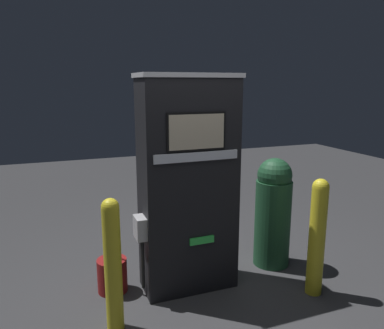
# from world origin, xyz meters

# --- Properties ---
(ground_plane) EXTENTS (14.00, 14.00, 0.00)m
(ground_plane) POSITION_xyz_m (0.00, 0.00, 0.00)
(ground_plane) COLOR #38383A
(gas_pump) EXTENTS (0.98, 0.45, 2.03)m
(gas_pump) POSITION_xyz_m (-0.00, 0.21, 1.02)
(gas_pump) COLOR black
(gas_pump) RESTS_ON ground_plane
(safety_bollard) EXTENTS (0.14, 0.14, 1.10)m
(safety_bollard) POSITION_xyz_m (-0.78, -0.22, 0.58)
(safety_bollard) COLOR yellow
(safety_bollard) RESTS_ON ground_plane
(trash_bin) EXTENTS (0.38, 0.38, 1.18)m
(trash_bin) POSITION_xyz_m (1.01, 0.31, 0.61)
(trash_bin) COLOR #1E4C2D
(trash_bin) RESTS_ON ground_plane
(safety_bollard_far) EXTENTS (0.15, 0.15, 1.11)m
(safety_bollard_far) POSITION_xyz_m (1.06, -0.35, 0.58)
(safety_bollard_far) COLOR yellow
(safety_bollard_far) RESTS_ON ground_plane
(squeegee_bucket) EXTENTS (0.28, 0.28, 0.72)m
(squeegee_bucket) POSITION_xyz_m (-0.71, 0.36, 0.16)
(squeegee_bucket) COLOR maroon
(squeegee_bucket) RESTS_ON ground_plane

